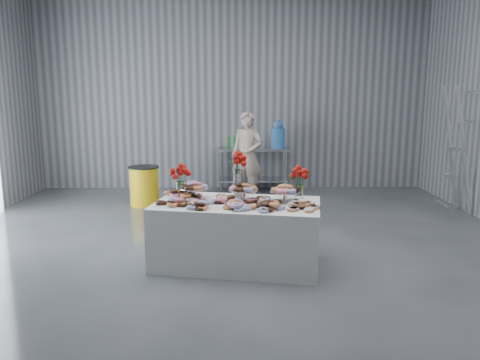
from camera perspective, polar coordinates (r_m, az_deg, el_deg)
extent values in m
plane|color=#383B3F|center=(5.68, -0.88, -10.09)|extent=(9.00, 9.00, 0.00)
cube|color=gray|center=(9.81, -0.92, 10.60)|extent=(8.00, 0.04, 4.00)
cube|color=gray|center=(0.81, -1.18, 9.56)|extent=(8.00, 0.04, 4.00)
cube|color=white|center=(5.53, -0.37, -6.56)|extent=(2.05, 1.32, 0.75)
cube|color=silver|center=(9.49, 1.60, 3.82)|extent=(1.50, 0.60, 0.04)
cube|color=silver|center=(9.59, 1.58, 0.07)|extent=(1.40, 0.55, 0.03)
cylinder|color=silver|center=(9.30, -2.35, 0.87)|extent=(0.04, 0.04, 0.86)
cylinder|color=silver|center=(9.36, 5.63, 0.89)|extent=(0.04, 0.04, 0.86)
cylinder|color=silver|center=(9.79, -2.28, 1.37)|extent=(0.04, 0.04, 0.86)
cylinder|color=silver|center=(9.85, 5.31, 1.38)|extent=(0.04, 0.04, 0.86)
cylinder|color=silver|center=(5.68, -5.60, -1.62)|extent=(0.06, 0.06, 0.12)
cylinder|color=silver|center=(5.66, -5.61, -0.98)|extent=(0.36, 0.36, 0.01)
cylinder|color=silver|center=(5.55, 0.40, -1.85)|extent=(0.06, 0.06, 0.12)
cylinder|color=silver|center=(5.54, 0.40, -1.19)|extent=(0.36, 0.36, 0.01)
cylinder|color=silver|center=(5.50, 5.55, -2.02)|extent=(0.06, 0.06, 0.12)
cylinder|color=silver|center=(5.49, 5.56, -1.36)|extent=(0.36, 0.36, 0.01)
cylinder|color=white|center=(5.82, -7.25, -1.05)|extent=(0.11, 0.11, 0.18)
cylinder|color=#1E5919|center=(5.79, -7.28, 0.21)|extent=(0.04, 0.04, 0.18)
cylinder|color=white|center=(5.63, 7.18, -1.44)|extent=(0.11, 0.11, 0.18)
cylinder|color=#1E5919|center=(5.61, 7.22, -0.14)|extent=(0.04, 0.04, 0.18)
cylinder|color=silver|center=(5.76, -0.27, -1.24)|extent=(0.14, 0.14, 0.15)
cylinder|color=white|center=(5.73, -0.27, 0.38)|extent=(0.11, 0.11, 0.18)
cylinder|color=#1E5919|center=(5.71, -0.28, 1.66)|extent=(0.04, 0.04, 0.18)
cylinder|color=#4590EA|center=(9.50, 4.63, 5.13)|extent=(0.28, 0.28, 0.40)
sphere|color=#4590EA|center=(9.48, 4.66, 6.67)|extent=(0.20, 0.20, 0.20)
imported|color=#CC8C93|center=(8.85, 0.88, 2.97)|extent=(0.69, 0.54, 1.65)
cylinder|color=yellow|center=(8.58, -11.61, -0.78)|extent=(0.51, 0.51, 0.69)
cylinder|color=black|center=(8.52, -11.70, 1.55)|extent=(0.55, 0.55, 0.02)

